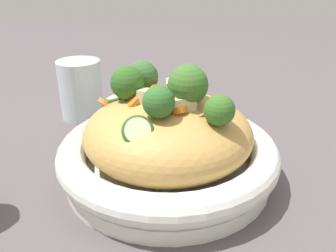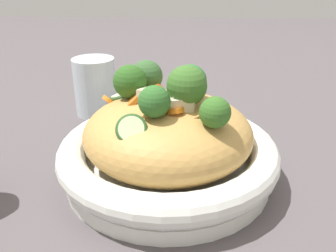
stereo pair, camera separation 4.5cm
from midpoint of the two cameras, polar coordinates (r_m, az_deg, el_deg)
ground_plane at (r=0.48m, az=2.67°, el=-8.02°), size 3.00×3.00×0.00m
serving_bowl at (r=0.47m, az=2.75°, el=-5.03°), size 0.29×0.29×0.06m
noodle_heap at (r=0.45m, az=2.86°, el=-1.05°), size 0.22×0.22×0.09m
broccoli_florets at (r=0.43m, az=2.86°, el=6.29°), size 0.16×0.16×0.07m
carrot_coins at (r=0.44m, az=-1.52°, el=4.01°), size 0.12×0.10×0.04m
zucchini_slices at (r=0.45m, az=-2.72°, el=3.87°), size 0.09×0.15×0.04m
chicken_chunks at (r=0.43m, az=3.93°, el=4.64°), size 0.07×0.09×0.03m
drinking_glass at (r=0.66m, az=-9.86°, el=6.29°), size 0.08×0.08×0.11m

